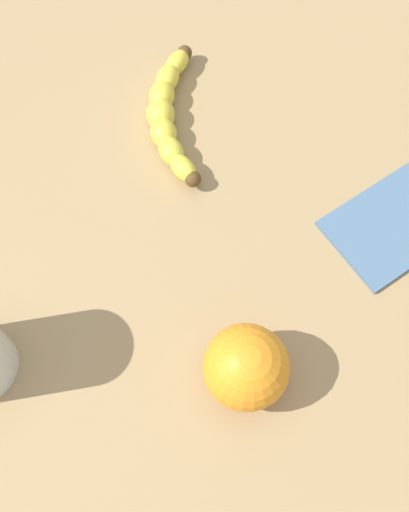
# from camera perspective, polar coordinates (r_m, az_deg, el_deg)

# --- Properties ---
(wooden_tabletop) EXTENTS (1.20, 1.20, 0.03)m
(wooden_tabletop) POSITION_cam_1_polar(r_m,az_deg,el_deg) (0.66, -3.81, -0.94)
(wooden_tabletop) COLOR #A08356
(wooden_tabletop) RESTS_ON ground
(banana) EXTENTS (0.19, 0.11, 0.03)m
(banana) POSITION_cam_1_polar(r_m,az_deg,el_deg) (0.73, -3.51, 13.64)
(banana) COLOR yellow
(banana) RESTS_ON wooden_tabletop
(orange_fruit) EXTENTS (0.08, 0.08, 0.08)m
(orange_fruit) POSITION_cam_1_polar(r_m,az_deg,el_deg) (0.57, 4.08, -10.73)
(orange_fruit) COLOR orange
(orange_fruit) RESTS_ON wooden_tabletop
(folded_napkin) EXTENTS (0.18, 0.17, 0.01)m
(folded_napkin) POSITION_cam_1_polar(r_m,az_deg,el_deg) (0.70, 18.03, 3.03)
(folded_napkin) COLOR slate
(folded_napkin) RESTS_ON wooden_tabletop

